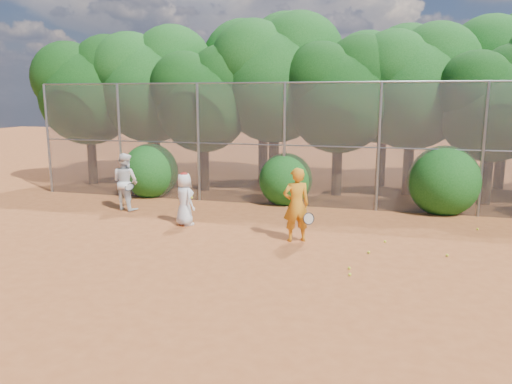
% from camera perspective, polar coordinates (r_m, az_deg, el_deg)
% --- Properties ---
extents(ground, '(80.00, 80.00, 0.00)m').
position_cam_1_polar(ground, '(10.81, 1.65, -8.45)').
color(ground, '#A35124').
rests_on(ground, ground).
extents(fence_back, '(20.05, 0.09, 4.03)m').
position_cam_1_polar(fence_back, '(16.19, 6.31, 5.44)').
color(fence_back, gray).
rests_on(fence_back, ground).
extents(tree_0, '(4.38, 3.81, 6.00)m').
position_cam_1_polar(tree_0, '(21.50, -18.50, 11.32)').
color(tree_0, black).
rests_on(tree_0, ground).
extents(tree_1, '(4.64, 4.03, 6.35)m').
position_cam_1_polar(tree_1, '(20.69, -11.83, 12.32)').
color(tree_1, black).
rests_on(tree_1, ground).
extents(tree_2, '(3.99, 3.47, 5.47)m').
position_cam_1_polar(tree_2, '(19.02, -5.91, 10.88)').
color(tree_2, black).
rests_on(tree_2, ground).
extents(tree_3, '(4.89, 4.26, 6.70)m').
position_cam_1_polar(tree_3, '(19.27, 2.33, 13.35)').
color(tree_3, black).
rests_on(tree_3, ground).
extents(tree_4, '(4.19, 3.64, 5.73)m').
position_cam_1_polar(tree_4, '(18.25, 9.68, 11.33)').
color(tree_4, black).
rests_on(tree_4, ground).
extents(tree_5, '(4.51, 3.92, 6.17)m').
position_cam_1_polar(tree_5, '(18.97, 17.66, 11.84)').
color(tree_5, black).
rests_on(tree_5, ground).
extents(tree_6, '(3.86, 3.36, 5.29)m').
position_cam_1_polar(tree_6, '(18.23, 25.62, 9.52)').
color(tree_6, black).
rests_on(tree_6, ground).
extents(tree_9, '(4.83, 4.20, 6.62)m').
position_cam_1_polar(tree_9, '(23.20, -11.47, 12.60)').
color(tree_9, black).
rests_on(tree_9, ground).
extents(tree_10, '(5.15, 4.48, 7.06)m').
position_cam_1_polar(tree_10, '(21.65, 1.04, 13.71)').
color(tree_10, black).
rests_on(tree_10, ground).
extents(tree_11, '(4.64, 4.03, 6.35)m').
position_cam_1_polar(tree_11, '(20.57, 14.67, 12.21)').
color(tree_11, black).
rests_on(tree_11, ground).
extents(tree_12, '(5.02, 4.37, 6.88)m').
position_cam_1_polar(tree_12, '(21.59, 27.06, 12.24)').
color(tree_12, black).
rests_on(tree_12, ground).
extents(bush_0, '(2.00, 2.00, 2.00)m').
position_cam_1_polar(bush_0, '(18.44, -11.98, 2.64)').
color(bush_0, '#124813').
rests_on(bush_0, ground).
extents(bush_1, '(1.80, 1.80, 1.80)m').
position_cam_1_polar(bush_1, '(16.78, 3.41, 1.71)').
color(bush_1, '#124813').
rests_on(bush_1, ground).
extents(bush_2, '(2.20, 2.20, 2.20)m').
position_cam_1_polar(bush_2, '(16.49, 20.69, 1.56)').
color(bush_2, '#124813').
rests_on(bush_2, ground).
extents(player_yellow, '(0.90, 0.70, 1.86)m').
position_cam_1_polar(player_yellow, '(12.40, 4.63, -1.47)').
color(player_yellow, orange).
rests_on(player_yellow, ground).
extents(player_teen, '(0.86, 0.81, 1.51)m').
position_cam_1_polar(player_teen, '(14.08, -8.16, -0.79)').
color(player_teen, silver).
rests_on(player_teen, ground).
extents(player_white, '(1.04, 0.90, 1.82)m').
position_cam_1_polar(player_white, '(16.34, -14.69, 1.14)').
color(player_white, white).
rests_on(player_white, ground).
extents(ball_0, '(0.07, 0.07, 0.07)m').
position_cam_1_polar(ball_0, '(11.89, 12.75, -6.74)').
color(ball_0, '#CDD126').
rests_on(ball_0, ground).
extents(ball_1, '(0.07, 0.07, 0.07)m').
position_cam_1_polar(ball_1, '(12.84, 14.52, -5.49)').
color(ball_1, '#CDD126').
rests_on(ball_1, ground).
extents(ball_2, '(0.07, 0.07, 0.07)m').
position_cam_1_polar(ball_2, '(10.76, 10.61, -8.55)').
color(ball_2, '#CDD126').
rests_on(ball_2, ground).
extents(ball_3, '(0.07, 0.07, 0.07)m').
position_cam_1_polar(ball_3, '(12.20, 21.01, -6.76)').
color(ball_3, '#CDD126').
rests_on(ball_3, ground).
extents(ball_4, '(0.07, 0.07, 0.07)m').
position_cam_1_polar(ball_4, '(10.40, 10.67, -9.25)').
color(ball_4, '#CDD126').
rests_on(ball_4, ground).
extents(ball_5, '(0.07, 0.07, 0.07)m').
position_cam_1_polar(ball_5, '(14.83, 24.00, -3.89)').
color(ball_5, '#CDD126').
rests_on(ball_5, ground).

